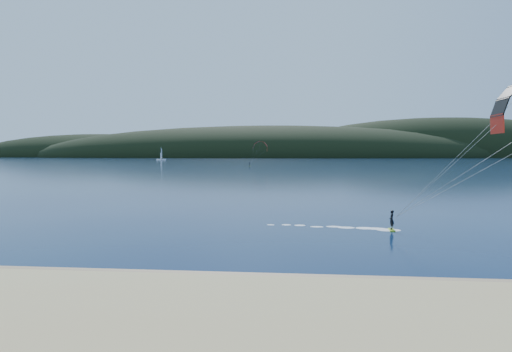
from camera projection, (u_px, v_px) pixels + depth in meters
The scene contains 5 objects.
ground at pixel (197, 314), 16.86m from camera, with size 1800.00×1800.00×0.00m, color #08183B.
wet_sand at pixel (218, 279), 21.33m from camera, with size 220.00×2.50×0.10m.
headland at pixel (294, 157), 757.72m from camera, with size 1200.00×310.00×140.00m.
kitesurfer_far at pixel (260, 149), 214.82m from camera, with size 10.46×6.74×11.71m.
sailboat at pixel (161, 159), 421.61m from camera, with size 9.37×6.05×13.37m.
Camera 1 is at (3.92, -16.25, 6.38)m, focal length 29.70 mm.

